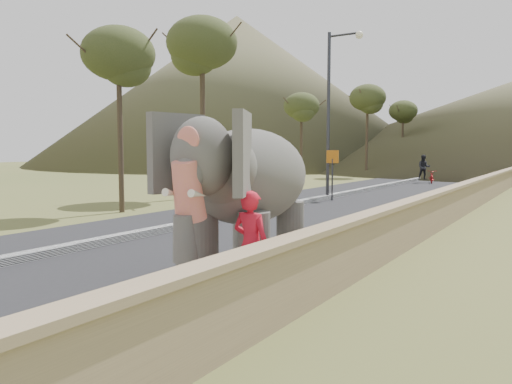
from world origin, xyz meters
TOP-DOWN VIEW (x-y plane):
  - ground at (0.00, 0.00)m, footprint 160.00×160.00m
  - road at (-5.00, 10.00)m, footprint 7.00×120.00m
  - median at (-5.00, 10.00)m, footprint 0.35×120.00m
  - walkway at (0.00, 10.00)m, footprint 3.00×120.00m
  - parapet at (1.65, 10.00)m, footprint 0.30×120.00m
  - lamppost at (-4.69, 15.13)m, footprint 1.76×0.36m
  - signboard at (-4.50, 14.56)m, footprint 0.60×0.08m
  - hill_left at (-38.00, 55.00)m, footprint 60.00×60.00m
  - elephant_and_man at (0.02, 0.56)m, footprint 2.55×4.21m
  - motorcyclist at (-3.64, 29.22)m, footprint 1.62×1.87m

SIDE VIEW (x-z plane):
  - ground at x=0.00m, z-range 0.00..0.00m
  - road at x=-5.00m, z-range 0.00..0.03m
  - walkway at x=0.00m, z-range 0.00..0.15m
  - median at x=-5.00m, z-range 0.00..0.22m
  - parapet at x=1.65m, z-range 0.00..1.10m
  - motorcyclist at x=-3.64m, z-range -0.21..1.82m
  - elephant_and_man at x=0.02m, z-range 0.14..3.01m
  - signboard at x=-4.50m, z-range 0.44..2.84m
  - lamppost at x=-4.69m, z-range 0.87..8.87m
  - hill_left at x=-38.00m, z-range 0.00..22.00m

